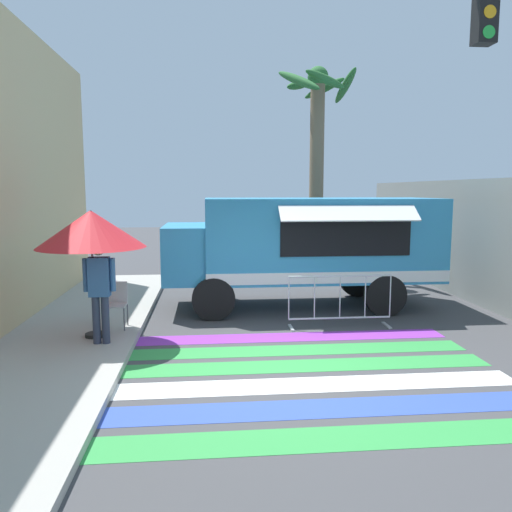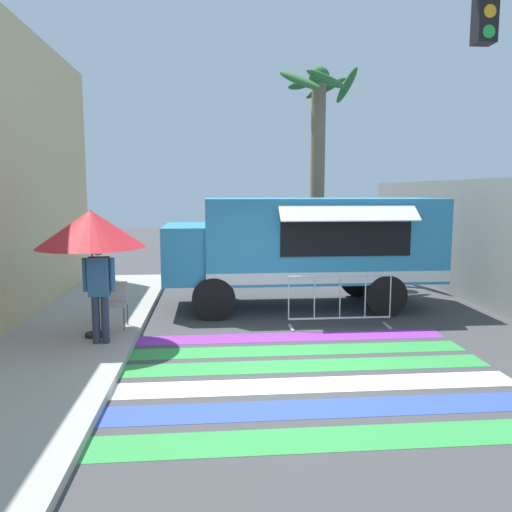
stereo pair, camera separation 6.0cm
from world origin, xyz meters
TOP-DOWN VIEW (x-y plane):
  - ground_plane at (0.00, 0.00)m, footprint 60.00×60.00m
  - concrete_wall_right at (5.25, 3.00)m, footprint 0.20×16.00m
  - crosswalk_painted at (0.00, -0.40)m, footprint 6.40×4.36m
  - food_truck at (0.93, 3.88)m, footprint 6.12×2.67m
  - patio_umbrella at (-3.14, 1.46)m, footprint 1.85×1.85m
  - folding_chair at (-2.88, 2.07)m, footprint 0.41×0.41m
  - vendor_person at (-2.94, 1.05)m, footprint 0.53×0.23m
  - barricade_front at (1.43, 2.07)m, footprint 2.06×0.44m
  - palm_tree at (2.07, 7.35)m, footprint 2.29×2.23m

SIDE VIEW (x-z plane):
  - ground_plane at x=0.00m, z-range 0.00..0.00m
  - crosswalk_painted at x=0.00m, z-range 0.00..0.01m
  - barricade_front at x=1.43m, z-range -0.01..1.04m
  - folding_chair at x=-2.88m, z-range 0.21..1.07m
  - vendor_person at x=-2.94m, z-range 0.25..1.97m
  - concrete_wall_right at x=5.25m, z-range 0.00..2.95m
  - food_truck at x=0.93m, z-range 0.26..2.77m
  - patio_umbrella at x=-3.14m, z-range 0.91..3.13m
  - palm_tree at x=2.07m, z-range 0.89..7.13m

